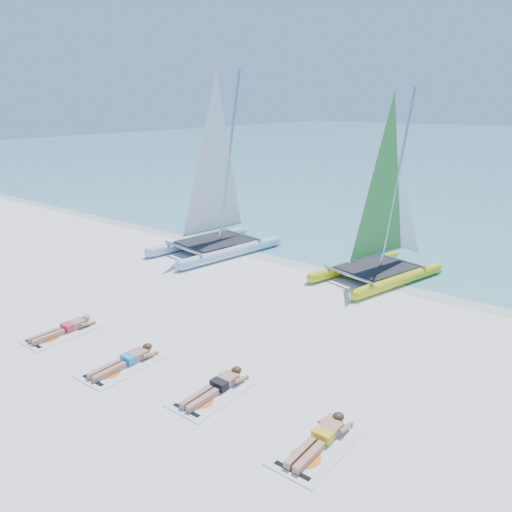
{
  "coord_description": "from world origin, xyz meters",
  "views": [
    {
      "loc": [
        8.89,
        -9.89,
        5.94
      ],
      "look_at": [
        0.3,
        1.2,
        1.53
      ],
      "focal_mm": 35.0,
      "sensor_mm": 36.0,
      "label": 1
    }
  ],
  "objects": [
    {
      "name": "ground",
      "position": [
        0.0,
        0.0,
        0.0
      ],
      "size": [
        140.0,
        140.0,
        0.0
      ],
      "primitive_type": "plane",
      "color": "white",
      "rests_on": "ground"
    },
    {
      "name": "catamaran_blue",
      "position": [
        -4.36,
        4.59,
        2.18
      ],
      "size": [
        3.39,
        5.7,
        7.32
      ],
      "rotation": [
        0.0,
        0.0,
        -0.16
      ],
      "color": "silver",
      "rests_on": "ground"
    },
    {
      "name": "towel_d",
      "position": [
        5.17,
        -3.35,
        0.01
      ],
      "size": [
        1.0,
        1.85,
        0.02
      ],
      "primitive_type": "cube",
      "color": "white",
      "rests_on": "ground"
    },
    {
      "name": "catamaran_yellow",
      "position": [
        2.3,
        6.02,
        2.07
      ],
      "size": [
        3.46,
        5.29,
        6.56
      ],
      "rotation": [
        0.0,
        0.0,
        -0.26
      ],
      "color": "yellow",
      "rests_on": "ground"
    },
    {
      "name": "sunbather_d",
      "position": [
        5.17,
        -3.16,
        0.12
      ],
      "size": [
        0.37,
        1.73,
        0.26
      ],
      "color": "tan",
      "rests_on": "towel_d"
    },
    {
      "name": "towel_a",
      "position": [
        -2.55,
        -3.61,
        0.01
      ],
      "size": [
        1.0,
        1.85,
        0.02
      ],
      "primitive_type": "cube",
      "color": "white",
      "rests_on": "ground"
    },
    {
      "name": "sunbather_b",
      "position": [
        0.12,
        -3.52,
        0.12
      ],
      "size": [
        0.37,
        1.73,
        0.26
      ],
      "color": "tan",
      "rests_on": "towel_b"
    },
    {
      "name": "towel_b",
      "position": [
        0.12,
        -3.71,
        0.01
      ],
      "size": [
        1.0,
        1.85,
        0.02
      ],
      "primitive_type": "cube",
      "color": "white",
      "rests_on": "ground"
    },
    {
      "name": "towel_c",
      "position": [
        2.55,
        -3.23,
        0.01
      ],
      "size": [
        1.0,
        1.85,
        0.02
      ],
      "primitive_type": "cube",
      "color": "white",
      "rests_on": "ground"
    },
    {
      "name": "sunbather_c",
      "position": [
        2.55,
        -3.04,
        0.12
      ],
      "size": [
        0.37,
        1.73,
        0.26
      ],
      "color": "tan",
      "rests_on": "towel_c"
    },
    {
      "name": "wet_sand_strip",
      "position": [
        0.0,
        5.5,
        0.0
      ],
      "size": [
        140.0,
        1.4,
        0.01
      ],
      "primitive_type": "cube",
      "color": "silver",
      "rests_on": "ground"
    },
    {
      "name": "sunbather_a",
      "position": [
        -2.55,
        -3.41,
        0.12
      ],
      "size": [
        0.37,
        1.73,
        0.26
      ],
      "color": "tan",
      "rests_on": "towel_a"
    }
  ]
}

